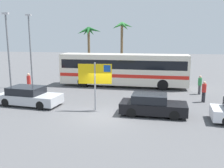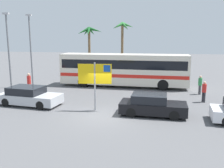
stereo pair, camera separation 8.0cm
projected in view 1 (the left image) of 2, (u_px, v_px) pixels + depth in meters
ground at (104, 116)px, 15.15m from camera, size 120.00×120.00×0.00m
bus_front_coach at (123, 68)px, 23.93m from camera, size 12.33×2.48×3.17m
ferry_sign at (96, 76)px, 15.88m from camera, size 2.19×0.33×3.20m
car_black at (152, 105)px, 15.25m from camera, size 4.12×1.77×1.32m
car_silver at (29, 96)px, 17.51m from camera, size 4.60×2.26×1.32m
pedestrian_by_bus at (29, 82)px, 20.67m from camera, size 0.32×0.32×1.82m
pedestrian_crossing_lot at (204, 90)px, 18.19m from camera, size 0.32×0.32×1.59m
pedestrian_near_sign at (200, 83)px, 20.70m from camera, size 0.32×0.32×1.62m
lamp_post_left_side at (8, 50)px, 20.45m from camera, size 0.56×0.20×6.78m
lamp_post_right_side at (30, 48)px, 23.34m from camera, size 0.56×0.20×6.91m
palm_tree_seaside at (122, 33)px, 30.92m from camera, size 2.83×2.65×6.69m
palm_tree_inland at (89, 37)px, 31.64m from camera, size 3.11×3.32×6.12m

